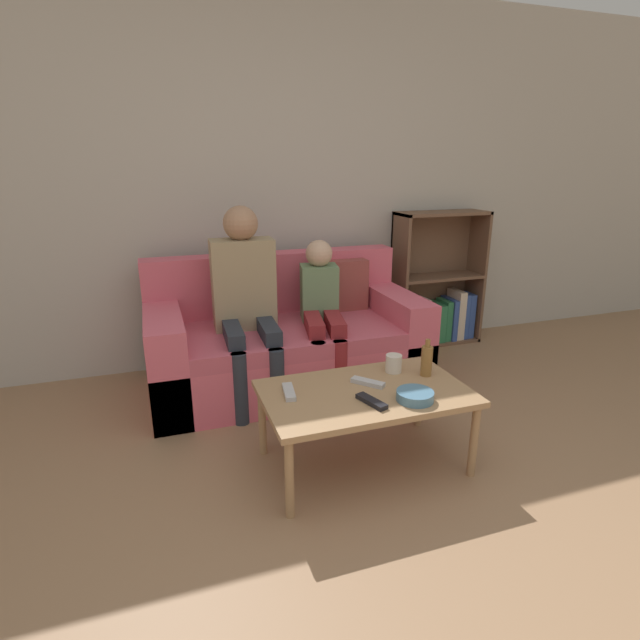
{
  "coord_description": "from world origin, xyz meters",
  "views": [
    {
      "loc": [
        -0.78,
        -1.05,
        1.46
      ],
      "look_at": [
        0.08,
        1.46,
        0.61
      ],
      "focal_mm": 28.0,
      "sensor_mm": 36.0,
      "label": 1
    }
  ],
  "objects_px": {
    "person_adult": "(245,290)",
    "bottle": "(427,360)",
    "person_child": "(322,307)",
    "snack_bowl": "(415,396)",
    "tv_remote_1": "(371,401)",
    "couch": "(287,343)",
    "tv_remote_2": "(368,382)",
    "cup_near": "(394,363)",
    "tv_remote_0": "(289,392)",
    "bookshelf": "(435,297)",
    "coffee_table": "(365,398)"
  },
  "relations": [
    {
      "from": "bookshelf",
      "to": "bottle",
      "type": "distance_m",
      "value": 1.69
    },
    {
      "from": "bookshelf",
      "to": "coffee_table",
      "type": "distance_m",
      "value": 1.96
    },
    {
      "from": "bottle",
      "to": "tv_remote_0",
      "type": "bearing_deg",
      "value": 178.46
    },
    {
      "from": "snack_bowl",
      "to": "couch",
      "type": "bearing_deg",
      "value": 102.56
    },
    {
      "from": "coffee_table",
      "to": "person_adult",
      "type": "height_order",
      "value": "person_adult"
    },
    {
      "from": "coffee_table",
      "to": "person_adult",
      "type": "xyz_separation_m",
      "value": [
        -0.38,
        1.0,
        0.33
      ]
    },
    {
      "from": "bottle",
      "to": "person_child",
      "type": "bearing_deg",
      "value": 106.43
    },
    {
      "from": "bookshelf",
      "to": "tv_remote_2",
      "type": "xyz_separation_m",
      "value": [
        -1.25,
        -1.42,
        0.03
      ]
    },
    {
      "from": "coffee_table",
      "to": "tv_remote_2",
      "type": "relative_size",
      "value": 6.2
    },
    {
      "from": "bookshelf",
      "to": "person_adult",
      "type": "bearing_deg",
      "value": -164.06
    },
    {
      "from": "couch",
      "to": "cup_near",
      "type": "xyz_separation_m",
      "value": [
        0.33,
        -0.91,
        0.17
      ]
    },
    {
      "from": "tv_remote_2",
      "to": "tv_remote_1",
      "type": "bearing_deg",
      "value": -150.23
    },
    {
      "from": "bookshelf",
      "to": "person_adult",
      "type": "xyz_separation_m",
      "value": [
        -1.67,
        -0.48,
        0.31
      ]
    },
    {
      "from": "couch",
      "to": "tv_remote_2",
      "type": "relative_size",
      "value": 11.09
    },
    {
      "from": "tv_remote_1",
      "to": "person_child",
      "type": "bearing_deg",
      "value": 64.91
    },
    {
      "from": "person_adult",
      "to": "bottle",
      "type": "distance_m",
      "value": 1.21
    },
    {
      "from": "person_adult",
      "to": "person_child",
      "type": "distance_m",
      "value": 0.51
    },
    {
      "from": "couch",
      "to": "person_adult",
      "type": "xyz_separation_m",
      "value": [
        -0.28,
        -0.07,
        0.41
      ]
    },
    {
      "from": "couch",
      "to": "tv_remote_1",
      "type": "relative_size",
      "value": 10.06
    },
    {
      "from": "person_child",
      "to": "bottle",
      "type": "height_order",
      "value": "person_child"
    },
    {
      "from": "snack_bowl",
      "to": "bottle",
      "type": "bearing_deg",
      "value": 50.24
    },
    {
      "from": "couch",
      "to": "person_child",
      "type": "relative_size",
      "value": 1.83
    },
    {
      "from": "couch",
      "to": "bookshelf",
      "type": "relative_size",
      "value": 1.64
    },
    {
      "from": "cup_near",
      "to": "tv_remote_0",
      "type": "bearing_deg",
      "value": -172.56
    },
    {
      "from": "cup_near",
      "to": "tv_remote_0",
      "type": "xyz_separation_m",
      "value": [
        -0.59,
        -0.08,
        -0.04
      ]
    },
    {
      "from": "tv_remote_1",
      "to": "bottle",
      "type": "height_order",
      "value": "bottle"
    },
    {
      "from": "tv_remote_0",
      "to": "bookshelf",
      "type": "bearing_deg",
      "value": 48.55
    },
    {
      "from": "tv_remote_2",
      "to": "snack_bowl",
      "type": "distance_m",
      "value": 0.26
    },
    {
      "from": "cup_near",
      "to": "snack_bowl",
      "type": "xyz_separation_m",
      "value": [
        -0.06,
        -0.33,
        -0.02
      ]
    },
    {
      "from": "tv_remote_1",
      "to": "bottle",
      "type": "relative_size",
      "value": 0.9
    },
    {
      "from": "couch",
      "to": "bookshelf",
      "type": "bearing_deg",
      "value": 16.17
    },
    {
      "from": "couch",
      "to": "tv_remote_0",
      "type": "xyz_separation_m",
      "value": [
        -0.26,
        -0.99,
        0.13
      ]
    },
    {
      "from": "bookshelf",
      "to": "tv_remote_2",
      "type": "height_order",
      "value": "bookshelf"
    },
    {
      "from": "person_child",
      "to": "snack_bowl",
      "type": "bearing_deg",
      "value": -75.17
    },
    {
      "from": "coffee_table",
      "to": "tv_remote_0",
      "type": "distance_m",
      "value": 0.37
    },
    {
      "from": "person_adult",
      "to": "couch",
      "type": "bearing_deg",
      "value": 17.26
    },
    {
      "from": "person_adult",
      "to": "person_child",
      "type": "bearing_deg",
      "value": -3.14
    },
    {
      "from": "person_adult",
      "to": "bookshelf",
      "type": "bearing_deg",
      "value": 18.44
    },
    {
      "from": "person_adult",
      "to": "snack_bowl",
      "type": "distance_m",
      "value": 1.32
    },
    {
      "from": "couch",
      "to": "tv_remote_2",
      "type": "bearing_deg",
      "value": -82.1
    },
    {
      "from": "snack_bowl",
      "to": "tv_remote_0",
      "type": "bearing_deg",
      "value": 154.73
    },
    {
      "from": "cup_near",
      "to": "person_child",
      "type": "bearing_deg",
      "value": 98.98
    },
    {
      "from": "cup_near",
      "to": "tv_remote_0",
      "type": "distance_m",
      "value": 0.6
    },
    {
      "from": "couch",
      "to": "coffee_table",
      "type": "distance_m",
      "value": 1.08
    },
    {
      "from": "person_adult",
      "to": "tv_remote_0",
      "type": "relative_size",
      "value": 6.88
    },
    {
      "from": "couch",
      "to": "tv_remote_2",
      "type": "height_order",
      "value": "couch"
    },
    {
      "from": "bookshelf",
      "to": "coffee_table",
      "type": "relative_size",
      "value": 1.09
    },
    {
      "from": "person_adult",
      "to": "bottle",
      "type": "height_order",
      "value": "person_adult"
    },
    {
      "from": "bookshelf",
      "to": "tv_remote_0",
      "type": "height_order",
      "value": "bookshelf"
    },
    {
      "from": "tv_remote_1",
      "to": "tv_remote_0",
      "type": "bearing_deg",
      "value": 128.64
    }
  ]
}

